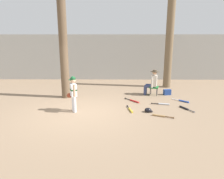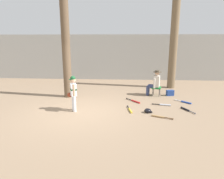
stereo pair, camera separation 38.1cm
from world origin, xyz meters
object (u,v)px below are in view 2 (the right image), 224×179
(folding_stool, at_px, (157,88))
(seated_spectator, at_px, (155,82))
(bat_black_composite, at_px, (186,110))
(bat_yellow_trainer, at_px, (130,110))
(bat_aluminum_silver, at_px, (164,105))
(bat_wood_tan, at_px, (160,117))
(bat_blue_youth, at_px, (185,102))
(tree_behind_spectator, at_px, (174,40))
(batting_helmet_black, at_px, (148,111))
(tree_near_player, at_px, (66,39))
(handbag_beside_stool, at_px, (170,93))
(young_ballplayer, at_px, (73,91))
(bat_red_barrel, at_px, (135,101))

(folding_stool, height_order, seated_spectator, seated_spectator)
(bat_black_composite, distance_m, bat_yellow_trainer, 2.10)
(bat_aluminum_silver, relative_size, bat_wood_tan, 1.05)
(bat_black_composite, distance_m, bat_blue_youth, 0.98)
(bat_wood_tan, bearing_deg, tree_behind_spectator, 73.66)
(tree_behind_spectator, bearing_deg, seated_spectator, -123.68)
(bat_yellow_trainer, bearing_deg, batting_helmet_black, -13.59)
(bat_aluminum_silver, bearing_deg, tree_near_player, 165.50)
(tree_behind_spectator, distance_m, folding_stool, 3.00)
(tree_behind_spectator, distance_m, handbag_beside_stool, 3.00)
(young_ballplayer, bearing_deg, handbag_beside_stool, 30.68)
(folding_stool, relative_size, bat_red_barrel, 0.74)
(tree_near_player, relative_size, bat_blue_youth, 9.98)
(handbag_beside_stool, height_order, batting_helmet_black, handbag_beside_stool)
(young_ballplayer, height_order, seated_spectator, young_ballplayer)
(handbag_beside_stool, xyz_separation_m, bat_blue_youth, (0.38, -1.13, -0.10))
(bat_black_composite, height_order, bat_yellow_trainer, same)
(tree_behind_spectator, bearing_deg, bat_yellow_trainer, -120.33)
(batting_helmet_black, bearing_deg, bat_blue_youth, 37.86)
(young_ballplayer, bearing_deg, bat_blue_youth, 15.92)
(bat_wood_tan, bearing_deg, young_ballplayer, 170.60)
(seated_spectator, distance_m, bat_blue_youth, 1.69)
(tree_near_player, xyz_separation_m, young_ballplayer, (0.73, -1.89, -1.85))
(folding_stool, bearing_deg, bat_red_barrel, -134.20)
(bat_yellow_trainer, distance_m, batting_helmet_black, 0.65)
(bat_black_composite, height_order, bat_aluminum_silver, same)
(seated_spectator, bearing_deg, tree_near_player, -173.24)
(tree_behind_spectator, distance_m, young_ballplayer, 6.26)
(tree_behind_spectator, relative_size, bat_red_barrel, 8.50)
(tree_behind_spectator, height_order, bat_blue_youth, tree_behind_spectator)
(folding_stool, xyz_separation_m, bat_wood_tan, (-0.30, -2.84, -0.33))
(seated_spectator, height_order, bat_black_composite, seated_spectator)
(bat_red_barrel, bearing_deg, bat_yellow_trainer, -100.83)
(handbag_beside_stool, relative_size, batting_helmet_black, 1.16)
(seated_spectator, relative_size, bat_yellow_trainer, 1.60)
(tree_near_player, bearing_deg, bat_aluminum_silver, -14.50)
(tree_behind_spectator, xyz_separation_m, bat_red_barrel, (-2.10, -2.83, -2.54))
(handbag_beside_stool, distance_m, batting_helmet_black, 2.75)
(handbag_beside_stool, bearing_deg, bat_wood_tan, -108.23)
(young_ballplayer, xyz_separation_m, folding_stool, (3.35, 2.34, -0.38))
(tree_behind_spectator, height_order, seated_spectator, tree_behind_spectator)
(bat_black_composite, bearing_deg, bat_red_barrel, 152.95)
(young_ballplayer, distance_m, bat_yellow_trainer, 2.19)
(bat_yellow_trainer, bearing_deg, bat_wood_tan, -31.59)
(tree_near_player, xyz_separation_m, batting_helmet_black, (3.43, -1.95, -2.52))
(bat_yellow_trainer, bearing_deg, handbag_beside_stool, 49.68)
(seated_spectator, distance_m, bat_aluminum_silver, 1.67)
(seated_spectator, relative_size, bat_blue_youth, 2.08)
(seated_spectator, bearing_deg, bat_black_composite, -66.47)
(tree_behind_spectator, relative_size, handbag_beside_stool, 16.70)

